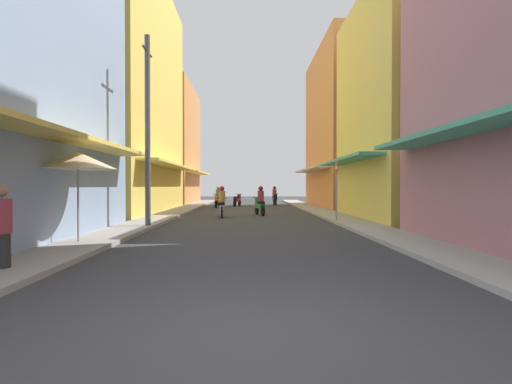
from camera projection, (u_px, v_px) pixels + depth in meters
name	position (u px, v px, depth m)	size (l,w,h in m)	color
ground_plane	(249.00, 218.00, 19.70)	(85.38, 85.38, 0.00)	#38383A
sidewalk_left	(161.00, 217.00, 19.61)	(1.55, 46.81, 0.12)	#9E9991
sidewalk_right	(337.00, 217.00, 19.78)	(1.55, 46.81, 0.12)	#ADA89E
building_left_mid	(114.00, 96.00, 24.02)	(7.05, 13.69, 13.91)	#EFD159
building_left_far	(161.00, 146.00, 37.03)	(7.05, 10.63, 10.60)	#D88C4C
building_right_mid	(421.00, 109.00, 18.99)	(7.05, 8.98, 10.41)	#EFD159
building_right_far	(357.00, 129.00, 30.18)	(7.05, 11.68, 11.70)	#D88C4C
motorbike_maroon	(237.00, 200.00, 31.72)	(0.69, 1.76, 0.96)	black
motorbike_silver	(222.00, 203.00, 20.39)	(0.55, 1.81, 1.58)	black
motorbike_green	(260.00, 202.00, 21.75)	(0.66, 1.78, 1.58)	black
motorbike_orange	(218.00, 201.00, 29.62)	(0.57, 1.80, 0.96)	black
motorbike_red	(218.00, 197.00, 33.26)	(0.60, 1.79, 1.58)	black
motorbike_black	(275.00, 197.00, 33.34)	(0.55, 1.81, 1.58)	black
pedestrian_foreground	(2.00, 230.00, 7.14)	(0.34, 0.34, 1.60)	#262628
vendor_umbrella	(78.00, 160.00, 10.50)	(1.97, 1.97, 2.47)	#99999E
utility_pole	(148.00, 130.00, 14.94)	(0.20, 1.20, 7.16)	#4C4C4F
street_sign_no_entry	(336.00, 183.00, 17.07)	(0.07, 0.60, 2.65)	gray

